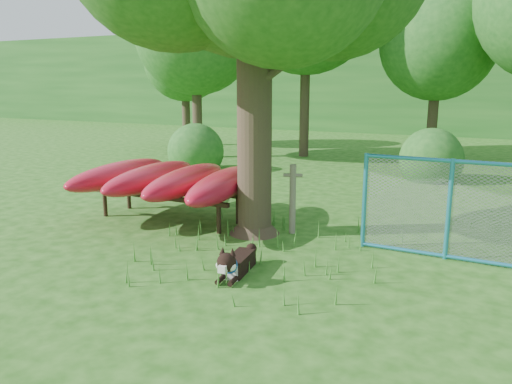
% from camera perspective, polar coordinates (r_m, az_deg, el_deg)
% --- Properties ---
extents(ground, '(80.00, 80.00, 0.00)m').
position_cam_1_polar(ground, '(7.47, -5.47, -9.15)').
color(ground, '#1B5110').
rests_on(ground, ground).
extents(wooden_post, '(0.35, 0.17, 1.29)m').
position_cam_1_polar(wooden_post, '(9.18, 4.21, -0.60)').
color(wooden_post, '#685F4E').
rests_on(wooden_post, ground).
extents(kayak_rack, '(3.64, 3.27, 1.10)m').
position_cam_1_polar(kayak_rack, '(10.18, -9.96, 1.46)').
color(kayak_rack, black).
rests_on(kayak_rack, ground).
extents(husky_dog, '(0.40, 1.19, 0.53)m').
position_cam_1_polar(husky_dog, '(7.27, -2.40, -8.16)').
color(husky_dog, black).
rests_on(husky_dog, ground).
extents(fence_section, '(2.75, 0.17, 2.67)m').
position_cam_1_polar(fence_section, '(8.32, 21.17, -1.90)').
color(fence_section, teal).
rests_on(fence_section, ground).
extents(wildflower_clump, '(0.10, 0.10, 0.23)m').
position_cam_1_polar(wildflower_clump, '(6.96, -3.39, -9.16)').
color(wildflower_clump, '#41852B').
rests_on(wildflower_clump, ground).
extents(bg_tree_a, '(4.40, 4.40, 6.70)m').
position_cam_1_polar(bg_tree_a, '(18.97, -6.96, 17.51)').
color(bg_tree_a, '#34281C').
rests_on(bg_tree_a, ground).
extents(bg_tree_b, '(5.20, 5.20, 8.22)m').
position_cam_1_polar(bg_tree_b, '(19.34, 5.81, 20.80)').
color(bg_tree_b, '#34281C').
rests_on(bg_tree_b, ground).
extents(bg_tree_c, '(4.00, 4.00, 6.12)m').
position_cam_1_polar(bg_tree_c, '(19.10, 20.09, 15.71)').
color(bg_tree_c, '#34281C').
rests_on(bg_tree_c, ground).
extents(bg_tree_f, '(3.60, 3.60, 5.55)m').
position_cam_1_polar(bg_tree_f, '(22.79, -8.17, 14.68)').
color(bg_tree_f, '#34281C').
rests_on(bg_tree_f, ground).
extents(shrub_left, '(1.80, 1.80, 1.80)m').
position_cam_1_polar(shrub_left, '(16.20, -6.85, 2.51)').
color(shrub_left, '#1E5A1D').
rests_on(shrub_left, ground).
extents(shrub_mid, '(1.80, 1.80, 1.80)m').
position_cam_1_polar(shrub_mid, '(15.26, 19.22, 1.30)').
color(shrub_mid, '#1E5A1D').
rests_on(shrub_mid, ground).
extents(wooded_hillside, '(80.00, 12.00, 6.00)m').
position_cam_1_polar(wooded_hillside, '(34.12, 20.17, 12.00)').
color(wooded_hillside, '#1E5A1D').
rests_on(wooded_hillside, ground).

